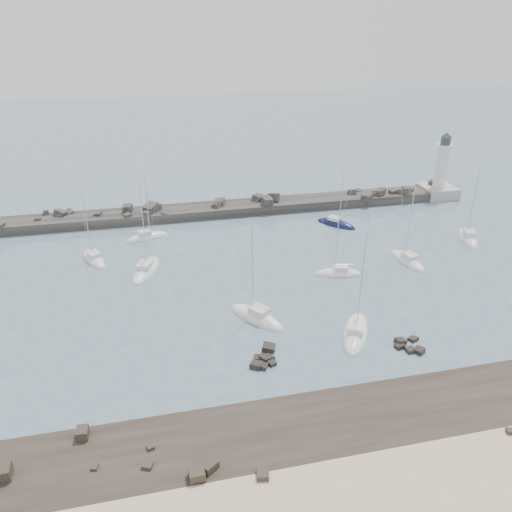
{
  "coord_description": "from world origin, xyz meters",
  "views": [
    {
      "loc": [
        -14.36,
        -54.42,
        35.94
      ],
      "look_at": [
        0.63,
        12.0,
        2.78
      ],
      "focal_mm": 35.0,
      "sensor_mm": 36.0,
      "label": 1
    }
  ],
  "objects_px": {
    "sailboat_1": "(94,259)",
    "sailboat_5": "(356,333)",
    "sailboat_10": "(468,238)",
    "sailboat_6": "(336,224)",
    "sailboat_3": "(147,237)",
    "sailboat_8": "(407,261)",
    "lighthouse": "(439,183)",
    "sailboat_4": "(257,318)",
    "sailboat_2": "(146,271)",
    "sailboat_7": "(338,274)"
  },
  "relations": [
    {
      "from": "sailboat_3",
      "to": "sailboat_8",
      "type": "relative_size",
      "value": 0.93
    },
    {
      "from": "sailboat_7",
      "to": "sailboat_2",
      "type": "bearing_deg",
      "value": 165.37
    },
    {
      "from": "sailboat_6",
      "to": "sailboat_8",
      "type": "bearing_deg",
      "value": -72.09
    },
    {
      "from": "lighthouse",
      "to": "sailboat_6",
      "type": "xyz_separation_m",
      "value": [
        -27.39,
        -10.67,
        -2.96
      ]
    },
    {
      "from": "lighthouse",
      "to": "sailboat_8",
      "type": "distance_m",
      "value": 35.5
    },
    {
      "from": "sailboat_2",
      "to": "sailboat_3",
      "type": "relative_size",
      "value": 1.21
    },
    {
      "from": "lighthouse",
      "to": "sailboat_3",
      "type": "bearing_deg",
      "value": -171.71
    },
    {
      "from": "sailboat_6",
      "to": "sailboat_8",
      "type": "height_order",
      "value": "sailboat_8"
    },
    {
      "from": "sailboat_1",
      "to": "sailboat_7",
      "type": "bearing_deg",
      "value": -20.05
    },
    {
      "from": "sailboat_4",
      "to": "sailboat_5",
      "type": "height_order",
      "value": "sailboat_5"
    },
    {
      "from": "sailboat_2",
      "to": "sailboat_10",
      "type": "relative_size",
      "value": 1.09
    },
    {
      "from": "sailboat_2",
      "to": "sailboat_5",
      "type": "xyz_separation_m",
      "value": [
        24.96,
        -22.89,
        0.0
      ]
    },
    {
      "from": "sailboat_3",
      "to": "sailboat_7",
      "type": "xyz_separation_m",
      "value": [
        28.18,
        -20.43,
        -0.0
      ]
    },
    {
      "from": "sailboat_2",
      "to": "sailboat_7",
      "type": "distance_m",
      "value": 29.61
    },
    {
      "from": "sailboat_4",
      "to": "sailboat_8",
      "type": "xyz_separation_m",
      "value": [
        27.31,
        10.93,
        -0.02
      ]
    },
    {
      "from": "sailboat_1",
      "to": "sailboat_5",
      "type": "distance_m",
      "value": 43.96
    },
    {
      "from": "sailboat_1",
      "to": "sailboat_3",
      "type": "xyz_separation_m",
      "value": [
        8.67,
        6.98,
        0.0
      ]
    },
    {
      "from": "sailboat_6",
      "to": "sailboat_10",
      "type": "distance_m",
      "value": 23.28
    },
    {
      "from": "sailboat_5",
      "to": "sailboat_6",
      "type": "distance_m",
      "value": 35.85
    },
    {
      "from": "sailboat_5",
      "to": "sailboat_8",
      "type": "bearing_deg",
      "value": 46.76
    },
    {
      "from": "lighthouse",
      "to": "sailboat_10",
      "type": "relative_size",
      "value": 1.08
    },
    {
      "from": "sailboat_2",
      "to": "sailboat_6",
      "type": "relative_size",
      "value": 1.17
    },
    {
      "from": "sailboat_5",
      "to": "sailboat_10",
      "type": "height_order",
      "value": "sailboat_5"
    },
    {
      "from": "sailboat_7",
      "to": "lighthouse",
      "type": "bearing_deg",
      "value": 40.77
    },
    {
      "from": "lighthouse",
      "to": "sailboat_2",
      "type": "relative_size",
      "value": 0.99
    },
    {
      "from": "sailboat_5",
      "to": "sailboat_2",
      "type": "bearing_deg",
      "value": 137.47
    },
    {
      "from": "sailboat_8",
      "to": "sailboat_2",
      "type": "bearing_deg",
      "value": 171.98
    },
    {
      "from": "lighthouse",
      "to": "sailboat_5",
      "type": "distance_m",
      "value": 58.87
    },
    {
      "from": "sailboat_10",
      "to": "sailboat_7",
      "type": "bearing_deg",
      "value": -164.69
    },
    {
      "from": "sailboat_4",
      "to": "sailboat_10",
      "type": "bearing_deg",
      "value": 21.62
    },
    {
      "from": "sailboat_2",
      "to": "sailboat_7",
      "type": "relative_size",
      "value": 1.31
    },
    {
      "from": "sailboat_1",
      "to": "sailboat_6",
      "type": "distance_m",
      "value": 44.03
    },
    {
      "from": "lighthouse",
      "to": "sailboat_5",
      "type": "relative_size",
      "value": 0.98
    },
    {
      "from": "sailboat_2",
      "to": "sailboat_6",
      "type": "height_order",
      "value": "sailboat_2"
    },
    {
      "from": "sailboat_4",
      "to": "sailboat_10",
      "type": "relative_size",
      "value": 1.04
    },
    {
      "from": "sailboat_4",
      "to": "lighthouse",
      "type": "bearing_deg",
      "value": 38.25
    },
    {
      "from": "lighthouse",
      "to": "sailboat_10",
      "type": "xyz_separation_m",
      "value": [
        -7.1,
        -22.09,
        -2.94
      ]
    },
    {
      "from": "sailboat_1",
      "to": "sailboat_8",
      "type": "height_order",
      "value": "sailboat_8"
    },
    {
      "from": "sailboat_5",
      "to": "sailboat_10",
      "type": "distance_m",
      "value": 38.37
    },
    {
      "from": "sailboat_5",
      "to": "sailboat_8",
      "type": "relative_size",
      "value": 1.14
    },
    {
      "from": "sailboat_10",
      "to": "sailboat_2",
      "type": "bearing_deg",
      "value": 179.95
    },
    {
      "from": "lighthouse",
      "to": "sailboat_7",
      "type": "relative_size",
      "value": 1.3
    },
    {
      "from": "sailboat_2",
      "to": "sailboat_10",
      "type": "xyz_separation_m",
      "value": [
        55.78,
        -0.05,
        0.01
      ]
    },
    {
      "from": "sailboat_10",
      "to": "sailboat_3",
      "type": "bearing_deg",
      "value": 166.78
    },
    {
      "from": "sailboat_7",
      "to": "sailboat_5",
      "type": "bearing_deg",
      "value": -103.46
    },
    {
      "from": "sailboat_3",
      "to": "sailboat_8",
      "type": "xyz_separation_m",
      "value": [
        40.58,
        -18.73,
        0.01
      ]
    },
    {
      "from": "sailboat_4",
      "to": "sailboat_6",
      "type": "relative_size",
      "value": 1.12
    },
    {
      "from": "sailboat_1",
      "to": "sailboat_10",
      "type": "bearing_deg",
      "value": -5.37
    },
    {
      "from": "sailboat_3",
      "to": "sailboat_4",
      "type": "relative_size",
      "value": 0.87
    },
    {
      "from": "sailboat_1",
      "to": "sailboat_3",
      "type": "distance_m",
      "value": 11.13
    }
  ]
}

